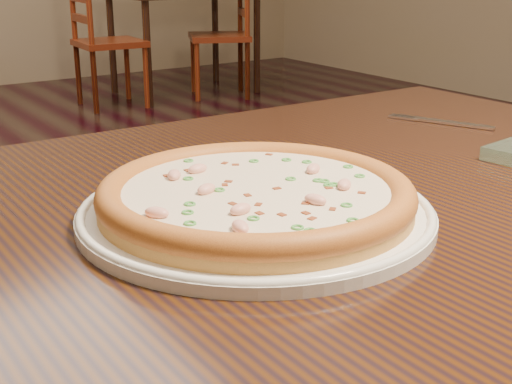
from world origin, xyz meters
TOP-DOWN VIEW (x-y plane):
  - ground at (0.00, 0.00)m, footprint 9.00×9.00m
  - hero_table at (-0.31, -0.73)m, footprint 1.20×0.80m
  - plate at (-0.43, -0.78)m, footprint 0.37×0.37m
  - pizza at (-0.43, -0.78)m, footprint 0.33×0.33m
  - fork at (0.06, -0.59)m, footprint 0.08×0.17m
  - bg_table_right at (1.76, 3.39)m, footprint 1.00×0.70m
  - chair_c at (1.05, 3.24)m, footprint 0.45×0.45m
  - chair_d at (1.96, 3.11)m, footprint 0.56×0.56m

SIDE VIEW (x-z plane):
  - ground at x=0.00m, z-range 0.00..0.00m
  - chair_c at x=1.05m, z-range -0.04..0.91m
  - chair_d at x=1.96m, z-range -0.04..0.91m
  - hero_table at x=-0.31m, z-range 0.28..1.03m
  - bg_table_right at x=1.76m, z-range 0.28..1.03m
  - fork at x=0.06m, z-range 0.75..0.75m
  - plate at x=-0.43m, z-range 0.75..0.77m
  - pizza at x=-0.43m, z-range 0.76..0.79m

